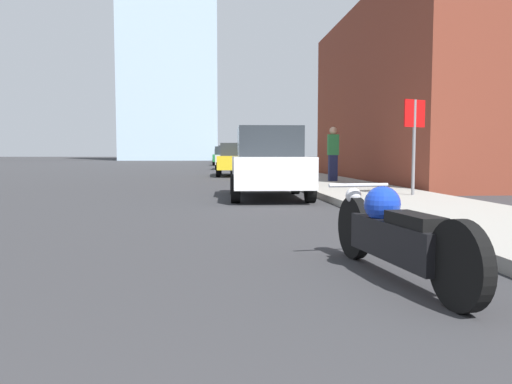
% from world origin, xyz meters
% --- Properties ---
extents(sidewalk, '(2.73, 240.00, 0.15)m').
position_xyz_m(sidewalk, '(4.93, 40.00, 0.07)').
color(sidewalk, gray).
rests_on(sidewalk, ground_plane).
extents(brick_storefront, '(9.71, 13.19, 6.67)m').
position_xyz_m(brick_storefront, '(11.35, 19.03, 3.33)').
color(brick_storefront, brown).
rests_on(brick_storefront, ground_plane).
extents(motorcycle, '(0.62, 2.38, 0.78)m').
position_xyz_m(motorcycle, '(2.55, 4.43, 0.39)').
color(motorcycle, black).
rests_on(motorcycle, ground_plane).
extents(parked_car_white, '(1.94, 3.94, 1.70)m').
position_xyz_m(parked_car_white, '(2.40, 12.31, 0.83)').
color(parked_car_white, silver).
rests_on(parked_car_white, ground_plane).
extents(parked_car_yellow, '(2.11, 4.61, 1.58)m').
position_xyz_m(parked_car_yellow, '(2.31, 24.68, 0.81)').
color(parked_car_yellow, gold).
rests_on(parked_car_yellow, ground_plane).
extents(parked_car_silver, '(2.26, 4.46, 1.64)m').
position_xyz_m(parked_car_silver, '(2.45, 35.44, 0.83)').
color(parked_car_silver, '#BCBCC1').
rests_on(parked_car_silver, ground_plane).
extents(parked_car_green, '(2.10, 4.66, 1.76)m').
position_xyz_m(parked_car_green, '(2.26, 47.67, 0.88)').
color(parked_car_green, '#1E6B33').
rests_on(parked_car_green, ground_plane).
extents(parked_car_blue, '(2.03, 4.08, 1.64)m').
position_xyz_m(parked_car_blue, '(2.32, 59.20, 0.82)').
color(parked_car_blue, '#1E3899').
rests_on(parked_car_blue, ground_plane).
extents(stop_sign, '(0.57, 0.26, 2.10)m').
position_xyz_m(stop_sign, '(5.49, 11.05, 1.59)').
color(stop_sign, slate).
rests_on(stop_sign, sidewalk).
extents(pedestrian, '(0.36, 0.26, 1.83)m').
position_xyz_m(pedestrian, '(5.14, 16.95, 1.10)').
color(pedestrian, '#1E2347').
rests_on(pedestrian, sidewalk).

